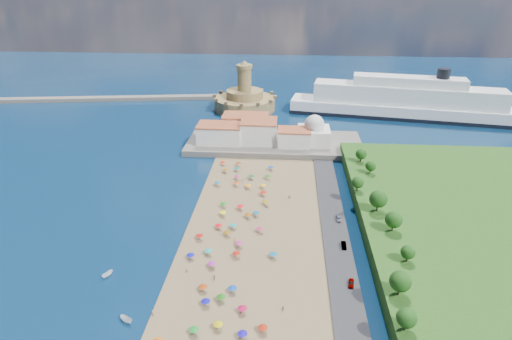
{
  "coord_description": "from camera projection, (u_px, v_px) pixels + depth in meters",
  "views": [
    {
      "loc": [
        16.12,
        -135.54,
        82.0
      ],
      "look_at": [
        4.0,
        25.0,
        8.0
      ],
      "focal_mm": 30.0,
      "sensor_mm": 36.0,
      "label": 1
    }
  ],
  "objects": [
    {
      "name": "breakwater",
      "position": [
        110.0,
        99.0,
        303.76
      ],
      "size": [
        199.03,
        34.77,
        2.6
      ],
      "primitive_type": "cube",
      "rotation": [
        0.0,
        0.0,
        0.14
      ],
      "color": "#59544C",
      "rests_on": "ground"
    },
    {
      "name": "domed_building",
      "position": [
        314.0,
        132.0,
        216.68
      ],
      "size": [
        16.0,
        16.0,
        15.0
      ],
      "color": "silver",
      "rests_on": "terrace"
    },
    {
      "name": "moored_boats",
      "position": [
        117.0,
        298.0,
        117.63
      ],
      "size": [
        15.83,
        21.26,
        1.62
      ],
      "color": "white",
      "rests_on": "ground"
    },
    {
      "name": "ground",
      "position": [
        240.0,
        217.0,
        158.15
      ],
      "size": [
        700.0,
        700.0,
        0.0
      ],
      "primitive_type": "plane",
      "color": "#071938",
      "rests_on": "ground"
    },
    {
      "name": "hillside_trees",
      "position": [
        382.0,
        213.0,
        141.07
      ],
      "size": [
        12.56,
        104.04,
        8.04
      ],
      "color": "#382314",
      "rests_on": "hillside"
    },
    {
      "name": "beachgoers",
      "position": [
        247.0,
        225.0,
        151.03
      ],
      "size": [
        36.7,
        94.27,
        1.88
      ],
      "color": "tan",
      "rests_on": "beach"
    },
    {
      "name": "fortress",
      "position": [
        245.0,
        100.0,
        281.22
      ],
      "size": [
        40.0,
        40.0,
        32.4
      ],
      "color": "#A18950",
      "rests_on": "ground"
    },
    {
      "name": "jetty",
      "position": [
        240.0,
        122.0,
        256.32
      ],
      "size": [
        18.0,
        70.0,
        2.4
      ],
      "primitive_type": "cube",
      "color": "#59544C",
      "rests_on": "ground"
    },
    {
      "name": "cruise_ship",
      "position": [
        406.0,
        103.0,
        265.15
      ],
      "size": [
        144.03,
        44.5,
        31.13
      ],
      "color": "black",
      "rests_on": "ground"
    },
    {
      "name": "waterfront_buildings",
      "position": [
        250.0,
        131.0,
        221.79
      ],
      "size": [
        57.0,
        29.0,
        11.0
      ],
      "color": "silver",
      "rests_on": "terrace"
    },
    {
      "name": "terrace",
      "position": [
        274.0,
        143.0,
        222.98
      ],
      "size": [
        90.0,
        36.0,
        3.0
      ],
      "primitive_type": "cube",
      "color": "#59544C",
      "rests_on": "ground"
    },
    {
      "name": "parked_cars",
      "position": [
        344.0,
        243.0,
        140.45
      ],
      "size": [
        2.16,
        40.19,
        1.37
      ],
      "color": "gray",
      "rests_on": "promenade"
    },
    {
      "name": "beach_parasols",
      "position": [
        234.0,
        226.0,
        148.59
      ],
      "size": [
        28.9,
        112.77,
        2.2
      ],
      "color": "gray",
      "rests_on": "beach"
    }
  ]
}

